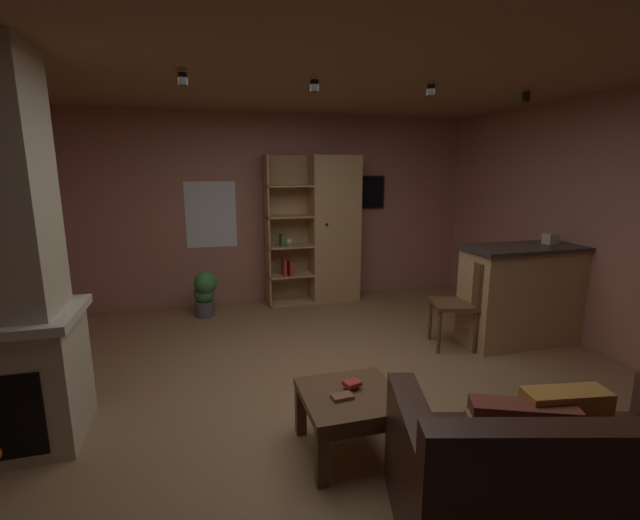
{
  "coord_description": "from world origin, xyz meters",
  "views": [
    {
      "loc": [
        -1.0,
        -3.16,
        1.83
      ],
      "look_at": [
        0.0,
        0.4,
        1.05
      ],
      "focal_mm": 24.45,
      "sensor_mm": 36.0,
      "label": 1
    }
  ],
  "objects_px": {
    "coffee_table": "(350,405)",
    "dining_chair": "(462,298)",
    "wall_mounted_tv": "(357,192)",
    "table_book_0": "(342,397)",
    "leather_couch": "(565,486)",
    "table_book_1": "(352,383)",
    "bookshelf_cabinet": "(328,230)",
    "kitchen_bar_counter": "(532,293)",
    "potted_floor_plant": "(205,292)",
    "tissue_box": "(550,239)"
  },
  "relations": [
    {
      "from": "dining_chair",
      "to": "tissue_box",
      "type": "bearing_deg",
      "value": -0.98
    },
    {
      "from": "bookshelf_cabinet",
      "to": "leather_couch",
      "type": "bearing_deg",
      "value": -91.08
    },
    {
      "from": "dining_chair",
      "to": "table_book_1",
      "type": "bearing_deg",
      "value": -142.58
    },
    {
      "from": "coffee_table",
      "to": "dining_chair",
      "type": "height_order",
      "value": "dining_chair"
    },
    {
      "from": "tissue_box",
      "to": "dining_chair",
      "type": "xyz_separation_m",
      "value": [
        -1.02,
        0.02,
        -0.57
      ]
    },
    {
      "from": "tissue_box",
      "to": "table_book_1",
      "type": "height_order",
      "value": "tissue_box"
    },
    {
      "from": "bookshelf_cabinet",
      "to": "table_book_0",
      "type": "xyz_separation_m",
      "value": [
        -0.91,
        -3.34,
        -0.57
      ]
    },
    {
      "from": "kitchen_bar_counter",
      "to": "leather_couch",
      "type": "bearing_deg",
      "value": -128.04
    },
    {
      "from": "leather_couch",
      "to": "dining_chair",
      "type": "bearing_deg",
      "value": 68.12
    },
    {
      "from": "kitchen_bar_counter",
      "to": "table_book_1",
      "type": "bearing_deg",
      "value": -154.02
    },
    {
      "from": "leather_couch",
      "to": "bookshelf_cabinet",
      "type": "bearing_deg",
      "value": 88.92
    },
    {
      "from": "table_book_0",
      "to": "dining_chair",
      "type": "bearing_deg",
      "value": 37.94
    },
    {
      "from": "kitchen_bar_counter",
      "to": "dining_chair",
      "type": "relative_size",
      "value": 1.7
    },
    {
      "from": "table_book_1",
      "to": "dining_chair",
      "type": "bearing_deg",
      "value": 37.42
    },
    {
      "from": "wall_mounted_tv",
      "to": "potted_floor_plant",
      "type": "bearing_deg",
      "value": -167.69
    },
    {
      "from": "dining_chair",
      "to": "wall_mounted_tv",
      "type": "xyz_separation_m",
      "value": [
        -0.35,
        2.19,
        0.97
      ]
    },
    {
      "from": "table_book_0",
      "to": "potted_floor_plant",
      "type": "bearing_deg",
      "value": 104.24
    },
    {
      "from": "bookshelf_cabinet",
      "to": "table_book_1",
      "type": "xyz_separation_m",
      "value": [
        -0.81,
        -3.24,
        -0.55
      ]
    },
    {
      "from": "bookshelf_cabinet",
      "to": "dining_chair",
      "type": "bearing_deg",
      "value": -67.04
    },
    {
      "from": "kitchen_bar_counter",
      "to": "potted_floor_plant",
      "type": "relative_size",
      "value": 2.67
    },
    {
      "from": "bookshelf_cabinet",
      "to": "leather_couch",
      "type": "height_order",
      "value": "bookshelf_cabinet"
    },
    {
      "from": "wall_mounted_tv",
      "to": "coffee_table",
      "type": "bearing_deg",
      "value": -110.8
    },
    {
      "from": "potted_floor_plant",
      "to": "wall_mounted_tv",
      "type": "xyz_separation_m",
      "value": [
        2.18,
        0.48,
        1.18
      ]
    },
    {
      "from": "table_book_0",
      "to": "potted_floor_plant",
      "type": "xyz_separation_m",
      "value": [
        -0.78,
        3.08,
        -0.1
      ]
    },
    {
      "from": "table_book_1",
      "to": "dining_chair",
      "type": "height_order",
      "value": "dining_chair"
    },
    {
      "from": "wall_mounted_tv",
      "to": "table_book_0",
      "type": "bearing_deg",
      "value": -111.55
    },
    {
      "from": "kitchen_bar_counter",
      "to": "coffee_table",
      "type": "xyz_separation_m",
      "value": [
        -2.51,
        -1.26,
        -0.2
      ]
    },
    {
      "from": "kitchen_bar_counter",
      "to": "coffee_table",
      "type": "distance_m",
      "value": 2.81
    },
    {
      "from": "potted_floor_plant",
      "to": "bookshelf_cabinet",
      "type": "bearing_deg",
      "value": 8.93
    },
    {
      "from": "table_book_0",
      "to": "wall_mounted_tv",
      "type": "bearing_deg",
      "value": 68.45
    },
    {
      "from": "kitchen_bar_counter",
      "to": "tissue_box",
      "type": "height_order",
      "value": "tissue_box"
    },
    {
      "from": "table_book_0",
      "to": "wall_mounted_tv",
      "type": "xyz_separation_m",
      "value": [
        1.4,
        3.55,
        1.08
      ]
    },
    {
      "from": "tissue_box",
      "to": "table_book_1",
      "type": "xyz_separation_m",
      "value": [
        -2.67,
        -1.24,
        -0.66
      ]
    },
    {
      "from": "kitchen_bar_counter",
      "to": "tissue_box",
      "type": "xyz_separation_m",
      "value": [
        0.19,
        0.04,
        0.57
      ]
    },
    {
      "from": "leather_couch",
      "to": "table_book_1",
      "type": "relative_size",
      "value": 16.95
    },
    {
      "from": "dining_chair",
      "to": "wall_mounted_tv",
      "type": "distance_m",
      "value": 2.42
    },
    {
      "from": "table_book_0",
      "to": "table_book_1",
      "type": "xyz_separation_m",
      "value": [
        0.1,
        0.1,
        0.03
      ]
    },
    {
      "from": "coffee_table",
      "to": "leather_couch",
      "type": "bearing_deg",
      "value": -51.79
    },
    {
      "from": "leather_couch",
      "to": "kitchen_bar_counter",
      "type": "bearing_deg",
      "value": 51.96
    },
    {
      "from": "leather_couch",
      "to": "table_book_0",
      "type": "relative_size",
      "value": 13.18
    },
    {
      "from": "bookshelf_cabinet",
      "to": "potted_floor_plant",
      "type": "distance_m",
      "value": 1.84
    },
    {
      "from": "coffee_table",
      "to": "table_book_1",
      "type": "relative_size",
      "value": 5.93
    },
    {
      "from": "bookshelf_cabinet",
      "to": "dining_chair",
      "type": "distance_m",
      "value": 2.2
    },
    {
      "from": "leather_couch",
      "to": "dining_chair",
      "type": "relative_size",
      "value": 1.92
    },
    {
      "from": "potted_floor_plant",
      "to": "wall_mounted_tv",
      "type": "relative_size",
      "value": 0.71
    },
    {
      "from": "kitchen_bar_counter",
      "to": "bookshelf_cabinet",
      "type": "bearing_deg",
      "value": 129.31
    },
    {
      "from": "kitchen_bar_counter",
      "to": "wall_mounted_tv",
      "type": "xyz_separation_m",
      "value": [
        -1.17,
        2.24,
        0.97
      ]
    },
    {
      "from": "bookshelf_cabinet",
      "to": "coffee_table",
      "type": "bearing_deg",
      "value": -104.32
    },
    {
      "from": "table_book_0",
      "to": "wall_mounted_tv",
      "type": "relative_size",
      "value": 0.16
    },
    {
      "from": "tissue_box",
      "to": "leather_couch",
      "type": "relative_size",
      "value": 0.07
    }
  ]
}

